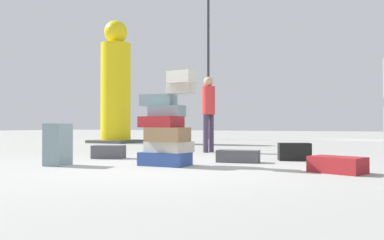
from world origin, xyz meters
TOP-DOWN VIEW (x-y plane):
  - ground_plane at (0.00, 0.00)m, footprint 80.00×80.00m
  - suitcase_tower at (-0.06, 0.25)m, footprint 1.00×0.64m
  - suitcase_charcoal_behind_tower at (-1.69, 0.89)m, footprint 0.66×0.51m
  - suitcase_maroon_white_trunk at (2.40, 0.41)m, footprint 0.76×0.60m
  - suitcase_slate_foreground_near at (-1.55, -0.50)m, footprint 0.36×0.43m
  - suitcase_black_left_side at (1.51, 2.01)m, footprint 0.61×0.47m
  - suitcase_charcoal_upright_blue at (0.75, 1.23)m, footprint 0.74×0.42m
  - person_bearded_onlooker at (-0.72, 3.27)m, footprint 0.30×0.34m
  - yellow_dummy_statue at (-5.77, 6.39)m, footprint 1.49×1.49m
  - lamp_post at (-4.34, 11.23)m, footprint 0.36×0.36m

SIDE VIEW (x-z plane):
  - ground_plane at x=0.00m, z-range 0.00..0.00m
  - suitcase_charcoal_upright_blue at x=0.75m, z-range 0.00..0.20m
  - suitcase_maroon_white_trunk at x=2.40m, z-range 0.00..0.21m
  - suitcase_charcoal_behind_tower at x=-1.69m, z-range 0.00..0.24m
  - suitcase_black_left_side at x=1.51m, z-range 0.00..0.31m
  - suitcase_slate_foreground_near at x=-1.55m, z-range 0.00..0.64m
  - suitcase_tower at x=-0.06m, z-range -0.15..1.28m
  - person_bearded_onlooker at x=-0.72m, z-range 0.17..1.90m
  - yellow_dummy_statue at x=-5.77m, z-range -0.24..4.13m
  - lamp_post at x=-4.34m, z-range 0.99..8.22m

